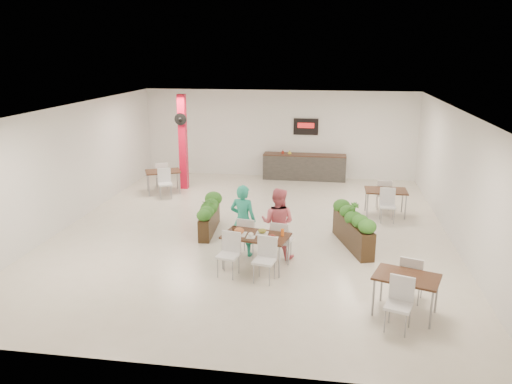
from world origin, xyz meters
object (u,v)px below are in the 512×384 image
(side_table_a, at_px, (163,175))
(planter_left, at_px, (209,214))
(diner_woman, at_px, (278,223))
(side_table_c, at_px, (406,283))
(side_table_b, at_px, (386,194))
(red_column, at_px, (183,141))
(main_table, at_px, (255,240))
(planter_right, at_px, (353,226))
(service_counter, at_px, (304,166))
(diner_man, at_px, (243,220))

(side_table_a, bearing_deg, planter_left, -79.39)
(diner_woman, bearing_deg, side_table_c, 149.78)
(side_table_b, bearing_deg, red_column, 162.88)
(main_table, xyz_separation_m, diner_woman, (0.41, 0.65, 0.18))
(main_table, bearing_deg, side_table_c, -28.48)
(planter_left, xyz_separation_m, planter_right, (3.66, -0.47, 0.02))
(red_column, xyz_separation_m, diner_woman, (3.82, -5.42, -0.83))
(main_table, height_order, planter_left, same)
(planter_right, distance_m, side_table_a, 7.20)
(side_table_a, bearing_deg, side_table_b, -34.95)
(planter_left, bearing_deg, planter_right, -7.27)
(planter_left, distance_m, side_table_a, 4.18)
(service_counter, bearing_deg, side_table_c, -76.10)
(red_column, height_order, side_table_c, red_column)
(planter_left, bearing_deg, diner_man, -49.95)
(main_table, height_order, planter_right, planter_right)
(red_column, height_order, diner_man, red_column)
(main_table, distance_m, planter_left, 2.53)
(planter_right, height_order, side_table_a, planter_right)
(diner_woman, height_order, planter_right, diner_woman)
(side_table_c, bearing_deg, diner_man, 164.44)
(red_column, height_order, side_table_a, red_column)
(service_counter, xyz_separation_m, main_table, (-0.59, -7.94, 0.14))
(diner_man, xyz_separation_m, planter_right, (2.52, 0.89, -0.33))
(diner_man, bearing_deg, red_column, -49.53)
(planter_right, xyz_separation_m, side_table_a, (-6.07, 3.88, 0.11))
(side_table_a, height_order, side_table_b, same)
(red_column, height_order, planter_left, red_column)
(diner_man, bearing_deg, side_table_a, -41.99)
(diner_woman, bearing_deg, planter_left, -23.57)
(diner_woman, xyz_separation_m, planter_right, (1.72, 0.89, -0.30))
(planter_left, xyz_separation_m, side_table_b, (4.66, 2.12, 0.13))
(service_counter, relative_size, diner_woman, 1.84)
(main_table, relative_size, side_table_c, 1.10)
(service_counter, xyz_separation_m, side_table_c, (2.36, -9.54, 0.13))
(main_table, bearing_deg, diner_man, 120.82)
(side_table_c, bearing_deg, planter_left, 159.60)
(diner_woman, distance_m, planter_left, 2.39)
(planter_right, relative_size, side_table_c, 1.21)
(side_table_a, bearing_deg, diner_man, -77.94)
(red_column, distance_m, diner_man, 6.26)
(diner_woman, relative_size, side_table_c, 0.98)
(main_table, distance_m, diner_man, 0.79)
(diner_man, height_order, side_table_b, diner_man)
(side_table_a, relative_size, side_table_b, 1.01)
(side_table_b, bearing_deg, diner_woman, -128.63)
(diner_man, bearing_deg, planter_right, -149.28)
(side_table_a, distance_m, side_table_b, 7.18)
(red_column, height_order, diner_woman, red_column)
(main_table, height_order, side_table_b, same)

